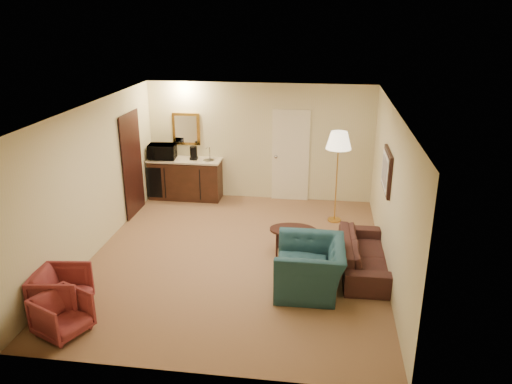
# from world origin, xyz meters

# --- Properties ---
(ground) EXTENTS (6.00, 6.00, 0.00)m
(ground) POSITION_xyz_m (0.00, 0.00, 0.00)
(ground) COLOR #896446
(ground) RESTS_ON ground
(room_walls) EXTENTS (5.02, 6.01, 2.61)m
(room_walls) POSITION_xyz_m (-0.10, 0.77, 1.72)
(room_walls) COLOR beige
(room_walls) RESTS_ON ground
(wetbar_cabinet) EXTENTS (1.64, 0.58, 0.92)m
(wetbar_cabinet) POSITION_xyz_m (-1.65, 2.72, 0.46)
(wetbar_cabinet) COLOR #381B11
(wetbar_cabinet) RESTS_ON ground
(sofa) EXTENTS (0.60, 1.90, 0.74)m
(sofa) POSITION_xyz_m (2.15, -0.16, 0.37)
(sofa) COLOR black
(sofa) RESTS_ON ground
(teal_armchair) EXTENTS (0.78, 1.19, 1.03)m
(teal_armchair) POSITION_xyz_m (1.29, -0.90, 0.51)
(teal_armchair) COLOR #1D3E48
(teal_armchair) RESTS_ON ground
(rose_chair_near) EXTENTS (0.74, 0.77, 0.72)m
(rose_chair_near) POSITION_xyz_m (-2.15, -2.00, 0.36)
(rose_chair_near) COLOR maroon
(rose_chair_near) RESTS_ON ground
(rose_chair_far) EXTENTS (0.77, 0.79, 0.62)m
(rose_chair_far) POSITION_xyz_m (-1.90, -2.47, 0.31)
(rose_chair_far) COLOR maroon
(rose_chair_far) RESTS_ON ground
(coffee_table) EXTENTS (0.82, 0.56, 0.47)m
(coffee_table) POSITION_xyz_m (0.95, 0.27, 0.24)
(coffee_table) COLOR black
(coffee_table) RESTS_ON ground
(floor_lamp) EXTENTS (0.51, 0.51, 1.87)m
(floor_lamp) POSITION_xyz_m (1.70, 1.84, 0.93)
(floor_lamp) COLOR gold
(floor_lamp) RESTS_ON ground
(waste_bin) EXTENTS (0.27, 0.27, 0.32)m
(waste_bin) POSITION_xyz_m (-1.00, 2.65, 0.16)
(waste_bin) COLOR black
(waste_bin) RESTS_ON ground
(microwave) EXTENTS (0.62, 0.38, 0.40)m
(microwave) POSITION_xyz_m (-2.15, 2.69, 1.12)
(microwave) COLOR black
(microwave) RESTS_ON wetbar_cabinet
(coffee_maker) EXTENTS (0.17, 0.17, 0.30)m
(coffee_maker) POSITION_xyz_m (-1.44, 2.72, 1.07)
(coffee_maker) COLOR black
(coffee_maker) RESTS_ON wetbar_cabinet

